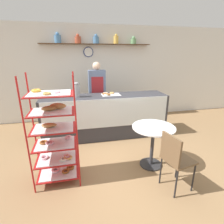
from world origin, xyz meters
name	(u,v)px	position (x,y,z in m)	size (l,w,h in m)	color
ground_plane	(117,162)	(0.00, 0.00, 0.00)	(14.00, 14.00, 0.00)	olive
back_wall	(97,73)	(0.00, 2.54, 1.37)	(10.00, 0.30, 2.70)	white
display_counter	(105,116)	(0.00, 1.17, 0.50)	(2.89, 0.69, 1.00)	#333338
pastry_rack	(55,135)	(-1.01, -0.25, 0.78)	(0.67, 0.48, 1.67)	#A51919
person_worker	(97,94)	(-0.12, 1.68, 0.95)	(0.42, 0.23, 1.74)	#282833
cafe_table	(153,137)	(0.59, -0.20, 0.57)	(0.72, 0.72, 0.75)	#262628
cafe_chair	(175,157)	(0.63, -0.82, 0.55)	(0.45, 0.45, 0.89)	black
coffee_carafe	(77,90)	(-0.63, 1.17, 1.16)	(0.13, 0.13, 0.33)	gray
donut_tray_counter	(108,94)	(0.09, 1.22, 1.02)	(0.43, 0.30, 0.05)	silver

